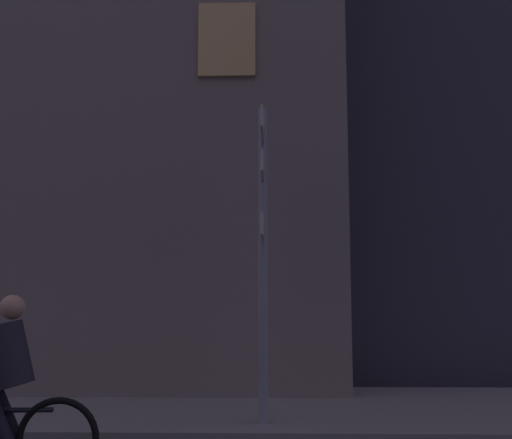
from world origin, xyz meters
name	(u,v)px	position (x,y,z in m)	size (l,w,h in m)	color
sidewalk_kerb	(355,411)	(0.00, 6.97, 0.07)	(40.00, 3.42, 0.14)	gray
signpost	(263,229)	(-1.23, 5.77, 2.41)	(0.12, 1.70, 3.78)	gray
cyclist	(2,394)	(-3.50, 3.94, 0.75)	(1.82, 0.34, 1.61)	black
building_left_block	(89,3)	(-5.57, 12.27, 8.76)	(11.24, 9.46, 17.51)	slate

